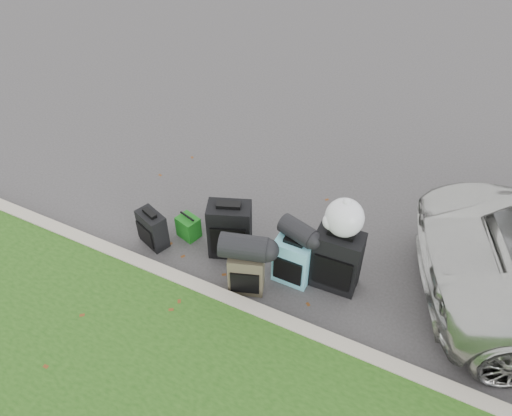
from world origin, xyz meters
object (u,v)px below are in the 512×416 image
at_px(suitcase_small_black, 153,229).
at_px(suitcase_large_black_left, 230,229).
at_px(tote_green, 188,227).
at_px(suitcase_olive, 246,273).
at_px(tote_navy, 222,213).
at_px(suitcase_teal, 292,261).
at_px(suitcase_large_black_right, 337,260).

relative_size(suitcase_small_black, suitcase_large_black_left, 0.65).
bearing_deg(tote_green, suitcase_small_black, -121.21).
xyz_separation_m(suitcase_olive, tote_navy, (-0.89, 0.97, -0.17)).
height_order(tote_green, tote_navy, tote_green).
distance_m(suitcase_teal, suitcase_large_black_right, 0.55).
xyz_separation_m(suitcase_olive, suitcase_teal, (0.44, 0.40, 0.03)).
bearing_deg(suitcase_large_black_right, tote_navy, 165.29).
bearing_deg(suitcase_large_black_left, suitcase_olive, -66.11).
bearing_deg(suitcase_teal, suitcase_small_black, -172.63).
relative_size(suitcase_large_black_left, suitcase_large_black_right, 0.94).
distance_m(suitcase_small_black, suitcase_teal, 1.97).
xyz_separation_m(suitcase_small_black, suitcase_large_black_right, (2.47, 0.43, 0.17)).
bearing_deg(tote_navy, tote_green, -118.53).
distance_m(suitcase_large_black_right, tote_navy, 1.92).
distance_m(suitcase_teal, tote_navy, 1.47).
relative_size(suitcase_large_black_right, tote_navy, 3.32).
relative_size(suitcase_olive, suitcase_teal, 0.90).
bearing_deg(tote_green, suitcase_teal, 12.86).
bearing_deg(tote_green, suitcase_olive, -6.72).
bearing_deg(suitcase_large_black_right, suitcase_small_black, -172.93).
xyz_separation_m(suitcase_teal, suitcase_large_black_right, (0.51, 0.17, 0.10)).
bearing_deg(suitcase_large_black_left, suitcase_teal, -26.88).
bearing_deg(suitcase_large_black_right, suitcase_teal, -164.06).
xyz_separation_m(suitcase_large_black_left, tote_navy, (-0.40, 0.49, -0.27)).
xyz_separation_m(suitcase_large_black_left, tote_green, (-0.66, -0.00, -0.24)).
relative_size(suitcase_small_black, suitcase_large_black_right, 0.61).
xyz_separation_m(suitcase_small_black, suitcase_olive, (1.51, -0.15, 0.03)).
xyz_separation_m(suitcase_large_black_left, suitcase_olive, (0.49, -0.48, -0.11)).
bearing_deg(suitcase_teal, suitcase_large_black_left, 175.03).
bearing_deg(suitcase_teal, tote_navy, 157.03).
bearing_deg(suitcase_large_black_left, tote_navy, 107.62).
relative_size(suitcase_olive, tote_green, 1.80).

